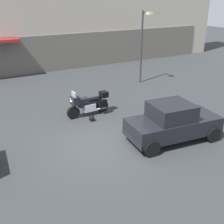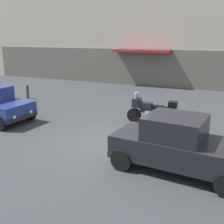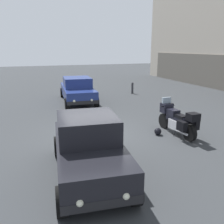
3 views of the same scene
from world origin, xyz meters
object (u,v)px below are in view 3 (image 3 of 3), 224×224
helmet (158,131)px  car_sedan_far (77,90)px  bollard_curbside (132,88)px  motorcycle (177,119)px  car_hatchback_near (88,147)px

helmet → car_sedan_far: (-7.05, -1.71, 0.64)m
helmet → bollard_curbside: (-8.43, 2.75, 0.32)m
motorcycle → bollard_curbside: 8.86m
motorcycle → helmet: motorcycle is taller
bollard_curbside → car_hatchback_near: bearing=-30.1°
motorcycle → helmet: 0.89m
helmet → car_hatchback_near: car_hatchback_near is taller
car_sedan_far → bollard_curbside: bearing=111.5°
motorcycle → car_hatchback_near: car_hatchback_near is taller
bollard_curbside → car_sedan_far: bearing=-72.8°
motorcycle → car_hatchback_near: bearing=112.0°
motorcycle → bollard_curbside: bearing=-16.0°
helmet → car_sedan_far: 7.28m
car_sedan_far → motorcycle: bearing=22.9°
motorcycle → bollard_curbside: motorcycle is taller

